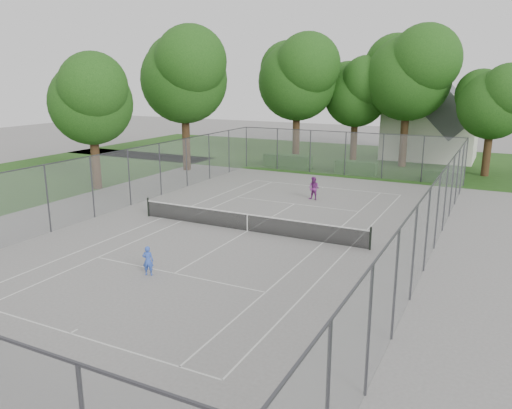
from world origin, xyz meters
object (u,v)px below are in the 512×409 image
at_px(tennis_net, 247,222).
at_px(woman_player, 314,188).
at_px(girl_player, 148,261).
at_px(house, 431,115).

height_order(tennis_net, woman_player, woman_player).
xyz_separation_m(girl_player, woman_player, (1.51, 14.96, 0.14)).
xyz_separation_m(tennis_net, girl_player, (-0.82, -6.99, 0.10)).
height_order(house, girl_player, house).
height_order(girl_player, woman_player, woman_player).
bearing_deg(girl_player, house, -120.06).
distance_m(house, girl_player, 36.63).
bearing_deg(tennis_net, woman_player, 85.06).
xyz_separation_m(tennis_net, woman_player, (0.69, 7.97, 0.24)).
distance_m(tennis_net, woman_player, 8.00).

